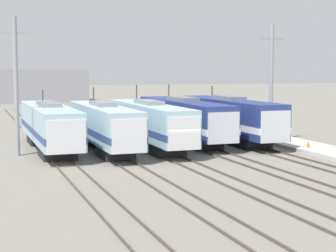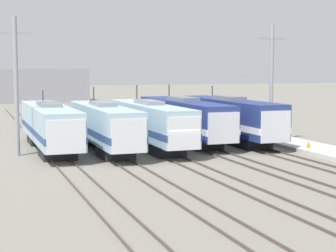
# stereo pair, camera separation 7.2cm
# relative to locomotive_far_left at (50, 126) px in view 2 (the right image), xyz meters

# --- Properties ---
(ground_plane) EXTENTS (400.00, 400.00, 0.00)m
(ground_plane) POSITION_rel_locomotive_far_left_xyz_m (8.55, -8.52, -2.14)
(ground_plane) COLOR slate
(rail_pair_far_left) EXTENTS (1.50, 120.00, 0.15)m
(rail_pair_far_left) POSITION_rel_locomotive_far_left_xyz_m (0.00, -8.52, -2.06)
(rail_pair_far_left) COLOR #4C4238
(rail_pair_far_left) RESTS_ON ground_plane
(rail_pair_center_left) EXTENTS (1.51, 120.00, 0.15)m
(rail_pair_center_left) POSITION_rel_locomotive_far_left_xyz_m (4.27, -8.52, -2.06)
(rail_pair_center_left) COLOR #4C4238
(rail_pair_center_left) RESTS_ON ground_plane
(rail_pair_center) EXTENTS (1.51, 120.00, 0.15)m
(rail_pair_center) POSITION_rel_locomotive_far_left_xyz_m (8.55, -8.52, -2.06)
(rail_pair_center) COLOR #4C4238
(rail_pair_center) RESTS_ON ground_plane
(rail_pair_center_right) EXTENTS (1.51, 120.00, 0.15)m
(rail_pair_center_right) POSITION_rel_locomotive_far_left_xyz_m (12.82, -8.52, -2.06)
(rail_pair_center_right) COLOR #4C4238
(rail_pair_center_right) RESTS_ON ground_plane
(rail_pair_far_right) EXTENTS (1.50, 120.00, 0.15)m
(rail_pair_far_right) POSITION_rel_locomotive_far_left_xyz_m (17.10, -8.52, -2.06)
(rail_pair_far_right) COLOR #4C4238
(rail_pair_far_right) RESTS_ON ground_plane
(locomotive_far_left) EXTENTS (3.08, 18.24, 5.02)m
(locomotive_far_left) POSITION_rel_locomotive_far_left_xyz_m (0.00, 0.00, 0.00)
(locomotive_far_left) COLOR #232326
(locomotive_far_left) RESTS_ON ground_plane
(locomotive_center_left) EXTENTS (2.84, 16.86, 5.33)m
(locomotive_center_left) POSITION_rel_locomotive_far_left_xyz_m (4.27, -1.91, 0.02)
(locomotive_center_left) COLOR #232326
(locomotive_center_left) RESTS_ON ground_plane
(locomotive_center) EXTENTS (2.84, 17.50, 5.46)m
(locomotive_center) POSITION_rel_locomotive_far_left_xyz_m (8.55, -1.35, 0.03)
(locomotive_center) COLOR #232326
(locomotive_center) RESTS_ON ground_plane
(locomotive_center_right) EXTENTS (3.04, 18.36, 5.39)m
(locomotive_center_right) POSITION_rel_locomotive_far_left_xyz_m (12.82, 1.34, 0.07)
(locomotive_center_right) COLOR black
(locomotive_center_right) RESTS_ON ground_plane
(locomotive_far_right) EXTENTS (2.99, 17.84, 5.23)m
(locomotive_far_right) POSITION_rel_locomotive_far_left_xyz_m (17.10, 0.31, 0.11)
(locomotive_far_right) COLOR black
(locomotive_far_right) RESTS_ON ground_plane
(catenary_tower_left) EXTENTS (2.85, 0.36, 11.10)m
(catenary_tower_left) POSITION_rel_locomotive_far_left_xyz_m (-2.83, -1.81, 3.61)
(catenary_tower_left) COLOR gray
(catenary_tower_left) RESTS_ON ground_plane
(catenary_tower_right) EXTENTS (2.85, 0.36, 11.10)m
(catenary_tower_right) POSITION_rel_locomotive_far_left_xyz_m (20.21, -1.81, 3.61)
(catenary_tower_right) COLOR gray
(catenary_tower_right) RESTS_ON ground_plane
(platform) EXTENTS (4.00, 120.00, 0.30)m
(platform) POSITION_rel_locomotive_far_left_xyz_m (21.52, -8.52, -1.99)
(platform) COLOR #B7B5AD
(platform) RESTS_ON ground_plane
(traffic_cone) EXTENTS (0.35, 0.35, 0.56)m
(traffic_cone) POSITION_rel_locomotive_far_left_xyz_m (20.74, -7.34, -1.56)
(traffic_cone) COLOR orange
(traffic_cone) RESTS_ON platform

